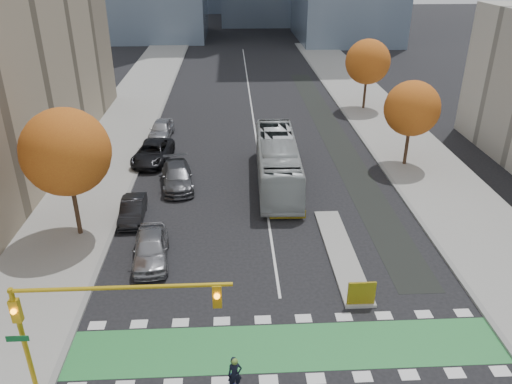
{
  "coord_description": "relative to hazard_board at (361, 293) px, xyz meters",
  "views": [
    {
      "loc": [
        -2.31,
        -15.63,
        16.37
      ],
      "look_at": [
        -0.92,
        11.46,
        3.0
      ],
      "focal_mm": 35.0,
      "sensor_mm": 36.0,
      "label": 1
    }
  ],
  "objects": [
    {
      "name": "hazard_board",
      "position": [
        0.0,
        0.0,
        0.0
      ],
      "size": [
        1.4,
        0.12,
        1.3
      ],
      "primitive_type": "cube",
      "color": "yellow",
      "rests_on": "median_island"
    },
    {
      "name": "curb_west",
      "position": [
        -14.0,
        15.8,
        -0.73
      ],
      "size": [
        0.3,
        120.0,
        0.16
      ],
      "primitive_type": "cube",
      "color": "gray",
      "rests_on": "ground"
    },
    {
      "name": "tree_east_near",
      "position": [
        8.0,
        17.8,
        4.06
      ],
      "size": [
        4.4,
        4.4,
        7.08
      ],
      "color": "#332114",
      "rests_on": "ground"
    },
    {
      "name": "bike_lane_paint",
      "position": [
        3.5,
        25.8,
        -0.8
      ],
      "size": [
        2.5,
        50.0,
        0.01
      ],
      "primitive_type": "cube",
      "color": "black",
      "rests_on": "ground"
    },
    {
      "name": "curb_east",
      "position": [
        6.0,
        15.8,
        -0.73
      ],
      "size": [
        0.3,
        120.0,
        0.16
      ],
      "primitive_type": "cube",
      "color": "gray",
      "rests_on": "ground"
    },
    {
      "name": "ground",
      "position": [
        -4.0,
        -4.2,
        -0.8
      ],
      "size": [
        300.0,
        300.0,
        0.0
      ],
      "primitive_type": "plane",
      "color": "black",
      "rests_on": "ground"
    },
    {
      "name": "parked_car_b",
      "position": [
        -13.0,
        9.68,
        -0.11
      ],
      "size": [
        1.6,
        4.22,
        1.38
      ],
      "primitive_type": "imported",
      "rotation": [
        0.0,
        0.0,
        0.03
      ],
      "color": "black",
      "rests_on": "ground"
    },
    {
      "name": "parked_car_e",
      "position": [
        -13.0,
        25.61,
        0.02
      ],
      "size": [
        2.29,
        4.95,
        1.64
      ],
      "primitive_type": "imported",
      "rotation": [
        0.0,
        0.0,
        -0.07
      ],
      "color": "#A6A7AC",
      "rests_on": "ground"
    },
    {
      "name": "tree_west",
      "position": [
        -16.0,
        7.8,
        4.82
      ],
      "size": [
        5.2,
        5.2,
        8.22
      ],
      "color": "#332114",
      "rests_on": "ground"
    },
    {
      "name": "centre_line",
      "position": [
        -4.0,
        35.8,
        -0.8
      ],
      "size": [
        0.15,
        70.0,
        0.01
      ],
      "primitive_type": "cube",
      "color": "silver",
      "rests_on": "ground"
    },
    {
      "name": "bike_crossing",
      "position": [
        -4.0,
        -2.7,
        -0.79
      ],
      "size": [
        20.0,
        3.0,
        0.01
      ],
      "primitive_type": "cube",
      "color": "#29803C",
      "rests_on": "ground"
    },
    {
      "name": "bus",
      "position": [
        -2.9,
        14.94,
        0.93
      ],
      "size": [
        3.27,
        12.52,
        3.46
      ],
      "primitive_type": "imported",
      "rotation": [
        0.0,
        0.0,
        -0.03
      ],
      "color": "#AEB5B6",
      "rests_on": "ground"
    },
    {
      "name": "sidewalk_west",
      "position": [
        -17.5,
        15.8,
        -0.73
      ],
      "size": [
        7.0,
        120.0,
        0.15
      ],
      "primitive_type": "cube",
      "color": "gray",
      "rests_on": "ground"
    },
    {
      "name": "parked_car_c",
      "position": [
        -10.5,
        14.68,
        0.0
      ],
      "size": [
        2.99,
        5.8,
        1.61
      ],
      "primitive_type": "imported",
      "rotation": [
        0.0,
        0.0,
        0.14
      ],
      "color": "#4F5054",
      "rests_on": "ground"
    },
    {
      "name": "traffic_signal_west",
      "position": [
        -11.93,
        -4.71,
        3.23
      ],
      "size": [
        8.53,
        0.56,
        5.2
      ],
      "color": "#BF9914",
      "rests_on": "ground"
    },
    {
      "name": "parked_car_a",
      "position": [
        -11.11,
        4.68,
        0.03
      ],
      "size": [
        2.42,
        5.06,
        1.67
      ],
      "primitive_type": "imported",
      "rotation": [
        0.0,
        0.0,
        0.09
      ],
      "color": "#949499",
      "rests_on": "ground"
    },
    {
      "name": "parked_car_d",
      "position": [
        -13.0,
        19.68,
        0.01
      ],
      "size": [
        3.37,
        6.09,
        1.61
      ],
      "primitive_type": "imported",
      "rotation": [
        0.0,
        0.0,
        -0.12
      ],
      "color": "black",
      "rests_on": "ground"
    },
    {
      "name": "median_island",
      "position": [
        0.0,
        4.8,
        -0.72
      ],
      "size": [
        1.6,
        10.0,
        0.16
      ],
      "primitive_type": "cube",
      "color": "gray",
      "rests_on": "ground"
    },
    {
      "name": "tree_east_far",
      "position": [
        8.5,
        33.8,
        4.44
      ],
      "size": [
        4.8,
        4.8,
        7.65
      ],
      "color": "#332114",
      "rests_on": "ground"
    },
    {
      "name": "sidewalk_east",
      "position": [
        9.5,
        15.8,
        -0.73
      ],
      "size": [
        7.0,
        120.0,
        0.15
      ],
      "primitive_type": "cube",
      "color": "gray",
      "rests_on": "ground"
    }
  ]
}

